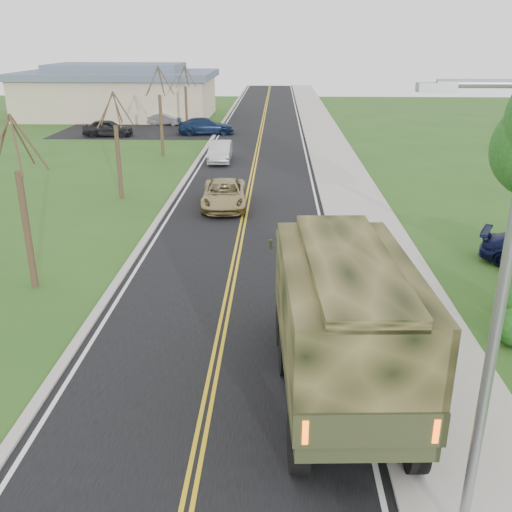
{
  "coord_description": "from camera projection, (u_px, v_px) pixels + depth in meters",
  "views": [
    {
      "loc": [
        1.64,
        -8.35,
        8.37
      ],
      "look_at": [
        0.98,
        8.68,
        1.8
      ],
      "focal_mm": 40.0,
      "sensor_mm": 36.0,
      "label": 1
    }
  ],
  "objects": [
    {
      "name": "ground",
      "position": [
        187.0,
        507.0,
        10.85
      ],
      "size": [
        160.0,
        160.0,
        0.0
      ],
      "primitive_type": "plane",
      "color": "#274E1A",
      "rests_on": "ground"
    },
    {
      "name": "road",
      "position": [
        259.0,
        143.0,
        48.14
      ],
      "size": [
        8.0,
        120.0,
        0.01
      ],
      "primitive_type": "cube",
      "color": "black",
      "rests_on": "ground"
    },
    {
      "name": "curb_right",
      "position": [
        308.0,
        142.0,
        47.97
      ],
      "size": [
        0.3,
        120.0,
        0.12
      ],
      "primitive_type": "cube",
      "color": "#9E998E",
      "rests_on": "ground"
    },
    {
      "name": "sidewalk_right",
      "position": [
        329.0,
        143.0,
        47.91
      ],
      "size": [
        3.2,
        120.0,
        0.1
      ],
      "primitive_type": "cube",
      "color": "#9E998E",
      "rests_on": "ground"
    },
    {
      "name": "curb_left",
      "position": [
        210.0,
        142.0,
        48.28
      ],
      "size": [
        0.3,
        120.0,
        0.1
      ],
      "primitive_type": "cube",
      "color": "#9E998E",
      "rests_on": "ground"
    },
    {
      "name": "street_light",
      "position": [
        491.0,
        316.0,
        8.61
      ],
      "size": [
        1.65,
        0.22,
        8.0
      ],
      "color": "gray",
      "rests_on": "ground"
    },
    {
      "name": "bare_tree_a",
      "position": [
        25.0,
        216.0,
        19.49
      ],
      "size": [
        1.93,
        2.26,
        6.08
      ],
      "color": "#38281C",
      "rests_on": "ground"
    },
    {
      "name": "bare_tree_b",
      "position": [
        118.0,
        154.0,
        30.73
      ],
      "size": [
        1.83,
        2.14,
        5.73
      ],
      "color": "#38281C",
      "rests_on": "ground"
    },
    {
      "name": "bare_tree_c",
      "position": [
        161.0,
        118.0,
        41.81
      ],
      "size": [
        2.04,
        2.39,
        6.42
      ],
      "color": "#38281C",
      "rests_on": "ground"
    },
    {
      "name": "bare_tree_d",
      "position": [
        186.0,
        103.0,
        53.08
      ],
      "size": [
        1.88,
        2.2,
        5.91
      ],
      "color": "#38281C",
      "rests_on": "ground"
    },
    {
      "name": "commercial_building",
      "position": [
        119.0,
        92.0,
        62.65
      ],
      "size": [
        25.5,
        21.5,
        5.65
      ],
      "color": "tan",
      "rests_on": "ground"
    },
    {
      "name": "military_truck",
      "position": [
        340.0,
        311.0,
        13.54
      ],
      "size": [
        3.17,
        8.08,
        3.96
      ],
      "rotation": [
        0.0,
        0.0,
        0.05
      ],
      "color": "black",
      "rests_on": "ground"
    },
    {
      "name": "suv_champagne",
      "position": [
        224.0,
        194.0,
        29.76
      ],
      "size": [
        2.57,
        5.04,
        1.36
      ],
      "primitive_type": "imported",
      "rotation": [
        0.0,
        0.0,
        0.06
      ],
      "color": "tan",
      "rests_on": "ground"
    },
    {
      "name": "sedan_silver",
      "position": [
        220.0,
        152.0,
        40.59
      ],
      "size": [
        1.61,
        4.36,
        1.43
      ],
      "primitive_type": "imported",
      "rotation": [
        0.0,
        0.0,
        0.02
      ],
      "color": "#B8B9BD",
      "rests_on": "ground"
    },
    {
      "name": "lot_car_dark",
      "position": [
        108.0,
        128.0,
        50.87
      ],
      "size": [
        4.49,
        2.04,
        1.5
      ],
      "primitive_type": "imported",
      "rotation": [
        0.0,
        0.0,
        1.63
      ],
      "color": "black",
      "rests_on": "ground"
    },
    {
      "name": "lot_car_silver",
      "position": [
        166.0,
        119.0,
        57.61
      ],
      "size": [
        3.73,
        1.91,
        1.17
      ],
      "primitive_type": "imported",
      "rotation": [
        0.0,
        0.0,
        1.37
      ],
      "color": "#A1A2A6",
      "rests_on": "ground"
    },
    {
      "name": "lot_car_navy",
      "position": [
        206.0,
        126.0,
        51.94
      ],
      "size": [
        5.41,
        2.91,
        1.49
      ],
      "primitive_type": "imported",
      "rotation": [
        0.0,
        0.0,
        1.74
      ],
      "color": "#0F1D39",
      "rests_on": "ground"
    }
  ]
}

